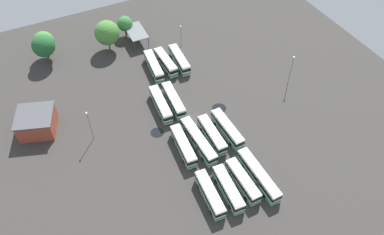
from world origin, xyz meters
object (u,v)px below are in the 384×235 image
bus_row1_slot3 (183,146)px  lamp_post_by_building (291,69)px  bus_row0_slot3 (210,194)px  maintenance_shelter (136,32)px  lamp_post_near_entrance (181,35)px  bus_row0_slot2 (228,189)px  bus_row1_slot2 (198,141)px  bus_row2_slot2 (174,100)px  bus_row3_slot1 (166,62)px  bus_row2_slot3 (161,104)px  tree_south_edge (44,42)px  bus_row0_slot1 (243,181)px  bus_row1_slot0 (227,129)px  bus_row3_slot0 (179,60)px  tree_northeast (43,46)px  bus_row1_slot1 (212,135)px  tree_northwest (107,33)px  bus_row3_slot2 (154,66)px  lamp_post_far_corner (90,125)px  depot_building (37,122)px  tree_east_edge (125,24)px  bus_row0_slot0 (259,176)px

bus_row1_slot3 → lamp_post_by_building: bearing=-76.9°
bus_row0_slot3 → maintenance_shelter: bearing=-5.9°
bus_row1_slot3 → lamp_post_near_entrance: 40.43m
bus_row0_slot2 → bus_row1_slot2: (14.52, -0.31, 0.00)m
bus_row2_slot2 → lamp_post_near_entrance: size_ratio=1.63×
bus_row0_slot2 → bus_row3_slot1: size_ratio=1.01×
bus_row2_slot3 → tree_south_edge: size_ratio=1.43×
bus_row0_slot1 → bus_row0_slot2: 3.82m
bus_row1_slot0 → maintenance_shelter: maintenance_shelter is taller
bus_row1_slot3 → bus_row3_slot0: same height
bus_row3_slot1 → tree_northeast: size_ratio=1.22×
lamp_post_by_building → bus_row1_slot1: bearing=106.4°
bus_row2_slot3 → tree_northwest: size_ratio=1.26×
bus_row2_slot3 → bus_row3_slot2: bearing=-16.0°
bus_row1_slot0 → bus_row1_slot1: bearing=90.2°
maintenance_shelter → lamp_post_near_entrance: (-8.43, -11.16, 0.48)m
lamp_post_far_corner → bus_row0_slot2: bearing=-142.4°
lamp_post_near_entrance → bus_row1_slot0: bearing=172.3°
bus_row2_slot3 → maintenance_shelter: maintenance_shelter is taller
depot_building → lamp_post_near_entrance: 48.21m
bus_row3_slot2 → depot_building: (-7.87, 33.95, 0.82)m
bus_row1_slot0 → bus_row3_slot0: bearing=-1.6°
bus_row1_slot2 → tree_south_edge: size_ratio=1.66×
depot_building → tree_northwest: size_ratio=1.16×
lamp_post_near_entrance → bus_row0_slot1: bearing=169.6°
bus_row1_slot1 → tree_northeast: tree_northeast is taller
bus_row1_slot0 → tree_south_edge: bearing=33.3°
bus_row0_slot1 → bus_row1_slot0: 15.13m
depot_building → bus_row2_slot3: bearing=-103.2°
bus_row1_slot2 → maintenance_shelter: 45.47m
bus_row3_slot1 → bus_row1_slot2: bearing=171.0°
lamp_post_far_corner → tree_east_edge: (36.34, -21.53, -0.56)m
bus_row0_slot1 → lamp_post_by_building: size_ratio=1.18×
bus_row0_slot3 → bus_row2_slot2: (28.86, -4.79, 0.00)m
bus_row1_slot1 → bus_row1_slot3: (-0.01, 7.58, 0.00)m
bus_row1_slot0 → tree_east_edge: tree_east_edge is taller
bus_row0_slot3 → lamp_post_by_building: bearing=-58.4°
bus_row0_slot0 → lamp_post_far_corner: 40.32m
maintenance_shelter → lamp_post_far_corner: size_ratio=1.06×
bus_row0_slot3 → bus_row1_slot3: bearing=-2.3°
tree_northeast → bus_row0_slot2: bearing=-158.1°
tree_northeast → lamp_post_near_entrance: bearing=-105.1°
bus_row0_slot0 → bus_row3_slot2: bearing=8.1°
lamp_post_far_corner → bus_row2_slot2: bearing=-85.7°
bus_row1_slot1 → bus_row1_slot3: bearing=90.1°
bus_row2_slot3 → tree_south_edge: tree_south_edge is taller
bus_row0_slot3 → bus_row3_slot2: (43.85, -5.45, 0.00)m
tree_northwest → bus_row2_slot2: bearing=-166.1°
bus_row1_slot3 → bus_row3_slot2: 30.07m
bus_row2_slot3 → depot_building: size_ratio=1.09×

